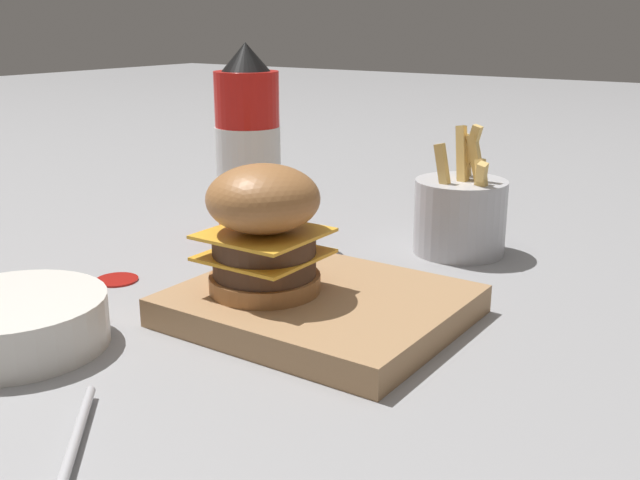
% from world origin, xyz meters
% --- Properties ---
extents(ground_plane, '(6.00, 6.00, 0.00)m').
position_xyz_m(ground_plane, '(0.00, 0.00, 0.00)').
color(ground_plane, gray).
extents(serving_board, '(0.25, 0.21, 0.03)m').
position_xyz_m(serving_board, '(-0.02, 0.05, 0.01)').
color(serving_board, '#A37A51').
rests_on(serving_board, ground_plane).
extents(burger, '(0.10, 0.10, 0.12)m').
position_xyz_m(burger, '(-0.06, 0.03, 0.09)').
color(burger, '#9E6638').
rests_on(burger, serving_board).
extents(ketchup_bottle, '(0.08, 0.08, 0.24)m').
position_xyz_m(ketchup_bottle, '(-0.23, 0.21, 0.11)').
color(ketchup_bottle, red).
rests_on(ketchup_bottle, ground_plane).
extents(fries_basket, '(0.11, 0.11, 0.15)m').
position_xyz_m(fries_basket, '(0.00, 0.32, 0.05)').
color(fries_basket, '#B7B7BC').
rests_on(fries_basket, ground_plane).
extents(side_bowl, '(0.15, 0.15, 0.04)m').
position_xyz_m(side_bowl, '(-0.20, -0.14, 0.02)').
color(side_bowl, silver).
rests_on(side_bowl, ground_plane).
extents(ketchup_puddle, '(0.05, 0.05, 0.00)m').
position_xyz_m(ketchup_puddle, '(-0.26, 0.02, 0.00)').
color(ketchup_puddle, '#9E140F').
rests_on(ketchup_puddle, ground_plane).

